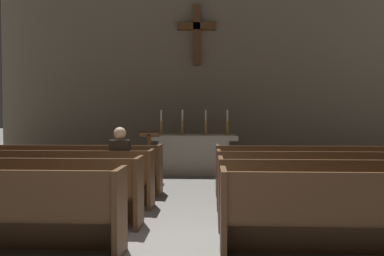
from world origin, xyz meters
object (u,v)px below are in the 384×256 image
(pew_left_row_3, at_px, (30,178))
(pew_right_row_2, at_px, (375,194))
(altar, at_px, (194,153))
(lone_worshipper, at_px, (121,165))
(pew_left_row_4, at_px, (56,169))
(candlestick_outer_left, at_px, (161,127))
(pew_right_row_3, at_px, (345,180))
(pew_right_row_4, at_px, (325,171))
(candlestick_inner_left, at_px, (182,127))
(candlestick_inner_right, at_px, (206,127))
(candlestick_outer_right, at_px, (227,127))
(lectern, at_px, (149,157))

(pew_left_row_3, xyz_separation_m, pew_right_row_2, (5.11, -1.10, 0.00))
(pew_left_row_3, bearing_deg, altar, 55.86)
(pew_left_row_3, distance_m, lone_worshipper, 1.53)
(pew_left_row_4, relative_size, candlestick_outer_left, 6.37)
(pew_right_row_3, relative_size, pew_right_row_4, 1.00)
(lone_worshipper, bearing_deg, pew_right_row_3, -0.62)
(lone_worshipper, bearing_deg, pew_right_row_2, -17.62)
(candlestick_inner_left, bearing_deg, lone_worshipper, -101.28)
(candlestick_inner_right, distance_m, candlestick_outer_right, 0.55)
(pew_right_row_3, xyz_separation_m, altar, (-2.55, 3.77, 0.06))
(candlestick_outer_left, distance_m, candlestick_outer_right, 1.70)
(pew_left_row_3, relative_size, candlestick_outer_right, 6.37)
(lectern, bearing_deg, candlestick_outer_left, 83.85)
(candlestick_inner_right, bearing_deg, pew_right_row_3, -59.10)
(candlestick_outer_left, bearing_deg, altar, -0.00)
(altar, relative_size, candlestick_outer_right, 3.44)
(candlestick_inner_left, xyz_separation_m, lone_worshipper, (-0.74, -3.73, -0.52))
(pew_left_row_3, bearing_deg, candlestick_inner_right, 52.85)
(candlestick_inner_left, distance_m, lectern, 1.53)
(pew_left_row_3, bearing_deg, candlestick_inner_left, 59.10)
(pew_right_row_4, xyz_separation_m, lone_worshipper, (-3.60, -1.07, 0.22))
(candlestick_outer_right, height_order, lectern, candlestick_outer_right)
(candlestick_outer_right, distance_m, lectern, 2.29)
(pew_left_row_3, xyz_separation_m, candlestick_outer_left, (1.70, 3.77, 0.73))
(pew_right_row_3, relative_size, altar, 1.85)
(pew_right_row_3, distance_m, lectern, 4.37)
(lectern, height_order, lone_worshipper, lone_worshipper)
(candlestick_outer_left, xyz_separation_m, lone_worshipper, (-0.19, -3.73, -0.52))
(pew_right_row_2, bearing_deg, candlestick_outer_right, 109.29)
(altar, bearing_deg, pew_left_row_4, -133.81)
(candlestick_outer_left, bearing_deg, lone_worshipper, -92.98)
(pew_right_row_2, relative_size, pew_right_row_4, 1.00)
(pew_right_row_3, xyz_separation_m, candlestick_inner_left, (-2.85, 3.77, 0.73))
(pew_right_row_2, height_order, pew_right_row_3, same)
(pew_left_row_4, relative_size, pew_right_row_4, 1.00)
(candlestick_outer_right, relative_size, lectern, 0.55)
(pew_right_row_2, bearing_deg, lone_worshipper, 162.38)
(candlestick_outer_left, relative_size, candlestick_outer_right, 1.00)
(pew_left_row_4, xyz_separation_m, lone_worshipper, (1.51, -1.07, 0.22))
(pew_right_row_4, height_order, candlestick_outer_right, candlestick_outer_right)
(pew_right_row_4, xyz_separation_m, lectern, (-3.53, 1.46, 0.07))
(pew_right_row_3, xyz_separation_m, candlestick_outer_left, (-3.40, 3.77, 0.73))
(lone_worshipper, bearing_deg, pew_left_row_4, 144.82)
(pew_left_row_3, bearing_deg, candlestick_outer_right, 47.89)
(candlestick_inner_right, relative_size, lone_worshipper, 0.48)
(pew_left_row_3, bearing_deg, pew_right_row_3, 0.00)
(candlestick_inner_left, height_order, candlestick_outer_right, same)
(altar, xyz_separation_m, candlestick_outer_right, (0.85, 0.00, 0.68))
(pew_left_row_4, bearing_deg, candlestick_outer_right, 38.03)
(pew_right_row_4, bearing_deg, candlestick_outer_left, 141.97)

